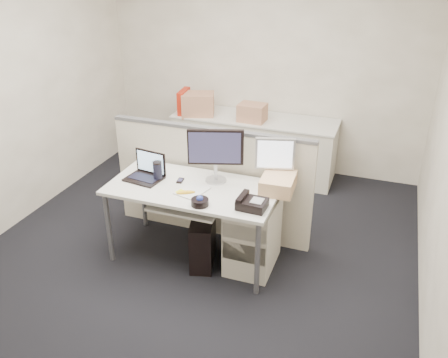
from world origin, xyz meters
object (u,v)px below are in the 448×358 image
at_px(laptop, 143,168).
at_px(desk_phone, 252,204).
at_px(desk, 193,193).
at_px(monitor_main, 216,156).

xyz_separation_m(laptop, desk_phone, (1.07, -0.16, -0.08)).
bearing_deg(laptop, desk_phone, -0.32).
bearing_deg(desk_phone, desk, 165.89).
relative_size(desk, monitor_main, 3.04).
xyz_separation_m(desk, monitor_main, (0.15, 0.18, 0.31)).
distance_m(desk, desk_phone, 0.63).
bearing_deg(laptop, desk, 10.56).
height_order(desk, monitor_main, monitor_main).
distance_m(desk, monitor_main, 0.39).
xyz_separation_m(monitor_main, laptop, (-0.62, -0.20, -0.13)).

